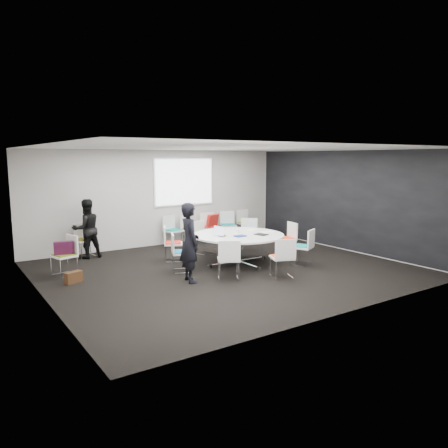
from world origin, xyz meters
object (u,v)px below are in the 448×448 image
brown_bag (73,277)px  chair_ring_f (229,267)px  maroon_bag (64,248)px  laptop (223,235)px  chair_ring_a (286,245)px  chair_back_d (228,231)px  cup (237,231)px  chair_back_c (209,233)px  chair_back_b (191,234)px  chair_ring_h (303,254)px  chair_person_back (85,246)px  person_main (190,243)px  chair_back_a (173,236)px  chair_ring_d (173,250)px  chair_ring_e (182,260)px  conference_table (238,242)px  chair_ring_b (249,241)px  chair_ring_c (204,244)px  chair_spare_left (65,263)px  chair_back_e (246,228)px  person_back (87,229)px  chair_ring_g (282,265)px

brown_bag → chair_ring_f: bearing=-29.2°
maroon_bag → laptop: bearing=-19.3°
chair_ring_a → laptop: 2.04m
chair_back_d → cup: size_ratio=9.78×
chair_back_c → cup: size_ratio=9.78×
chair_back_d → chair_back_b: bearing=20.1°
chair_ring_h → cup: 1.71m
chair_back_b → chair_person_back: (-3.17, -0.04, 0.00)m
chair_back_c → person_main: 4.45m
person_main → laptop: bearing=-50.4°
maroon_bag → chair_back_a: bearing=24.9°
laptop → chair_ring_d: bearing=44.8°
chair_ring_e → chair_back_c: 3.64m
conference_table → chair_ring_a: size_ratio=2.53×
conference_table → brown_bag: size_ratio=6.18×
conference_table → chair_ring_b: 1.60m
chair_back_b → maroon_bag: bearing=-0.4°
chair_ring_c → chair_ring_h: 2.77m
chair_back_a → chair_ring_c: bearing=83.6°
chair_back_b → chair_spare_left: size_ratio=1.00×
chair_back_d → chair_back_e: size_ratio=1.00×
chair_ring_d → chair_back_e: size_ratio=1.00×
chair_back_d → chair_spare_left: size_ratio=1.00×
chair_back_e → chair_ring_a: bearing=74.6°
person_main → maroon_bag: 2.85m
cup → conference_table: bearing=-119.5°
chair_ring_a → chair_person_back: (-4.46, 2.81, 0.00)m
chair_ring_h → cup: size_ratio=9.78×
chair_ring_a → chair_ring_e: size_ratio=1.00×
chair_back_a → chair_back_c: size_ratio=1.00×
chair_ring_c → chair_back_d: size_ratio=1.00×
conference_table → maroon_bag: (-3.83, 1.22, 0.08)m
person_main → person_back: person_main is taller
chair_ring_h → chair_back_d: same height
maroon_bag → chair_ring_f: bearing=-38.9°
chair_back_c → maroon_bag: (-4.72, -1.59, 0.34)m
conference_table → person_back: (-2.90, 2.65, 0.22)m
chair_ring_e → chair_ring_g: 2.28m
cup → person_back: bearing=141.2°
person_back → cup: (3.02, -2.43, 0.01)m
chair_back_e → brown_bag: chair_back_e is taller
chair_ring_e → cup: bearing=116.7°
chair_ring_a → chair_ring_e: (-3.08, 0.07, 0.00)m
chair_ring_c → chair_spare_left: same height
chair_back_b → chair_back_a: bearing=-22.2°
chair_ring_a → chair_ring_e: 3.08m
chair_person_back → chair_ring_d: bearing=129.8°
chair_back_a → chair_ring_g: bearing=80.6°
chair_ring_h → person_main: 3.03m
chair_ring_b → chair_back_a: size_ratio=1.00×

